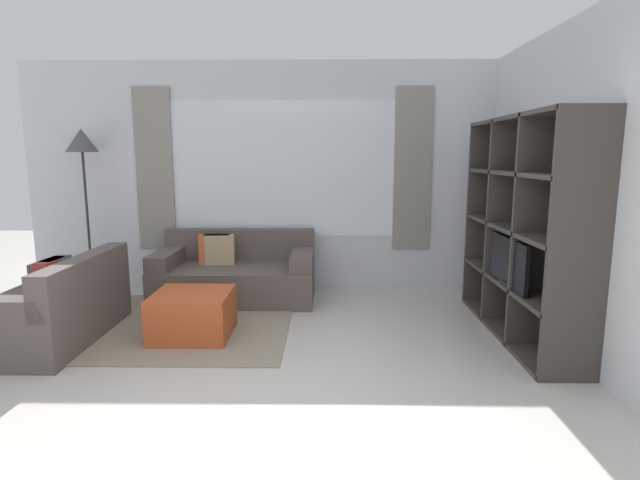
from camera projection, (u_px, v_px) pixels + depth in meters
name	position (u px, v px, depth m)	size (l,w,h in m)	color
ground_plane	(237.00, 436.00, 2.89)	(16.00, 16.00, 0.00)	beige
wall_back	(284.00, 177.00, 5.97)	(6.15, 0.11, 2.70)	silver
wall_right	(559.00, 186.00, 4.27)	(0.07, 4.52, 2.70)	silver
area_rug	(166.00, 324.00, 4.80)	(2.38, 1.97, 0.01)	gray
shelving_unit	(527.00, 230.00, 4.41)	(0.44, 2.04, 1.95)	#232328
couch_main	(236.00, 274.00, 5.66)	(1.76, 0.93, 0.75)	#564C47
couch_side	(51.00, 309.00, 4.37)	(0.93, 1.46, 0.75)	#564C47
ottoman	(193.00, 315.00, 4.46)	(0.67, 0.65, 0.41)	#B74C23
floor_lamp	(82.00, 150.00, 5.64)	(0.36, 0.36, 1.91)	black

